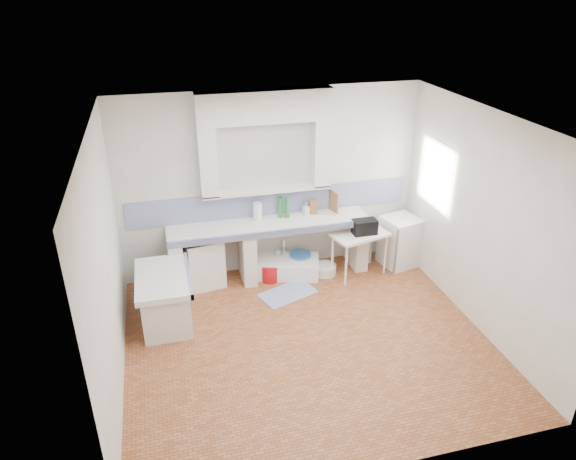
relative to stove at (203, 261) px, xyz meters
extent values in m
plane|color=#9C5B39|center=(1.11, -1.73, -0.38)|extent=(4.50, 4.50, 0.00)
plane|color=white|center=(1.11, -1.73, 2.42)|extent=(4.50, 4.50, 0.00)
plane|color=silver|center=(1.11, 0.27, 1.02)|extent=(4.50, 0.00, 4.50)
plane|color=silver|center=(1.11, -3.73, 1.02)|extent=(4.50, 0.00, 4.50)
plane|color=silver|center=(-1.14, -1.73, 1.02)|extent=(0.00, 4.50, 4.50)
plane|color=silver|center=(3.36, -1.73, 1.02)|extent=(0.00, 4.50, 4.50)
cube|color=silver|center=(1.01, 0.15, 2.20)|extent=(1.90, 0.25, 0.45)
cube|color=#372011|center=(3.53, -0.53, 1.22)|extent=(0.35, 0.86, 1.06)
cube|color=white|center=(3.39, -0.53, 1.60)|extent=(0.01, 0.84, 0.24)
cube|color=white|center=(1.01, -0.03, 0.48)|extent=(3.00, 0.60, 0.08)
cube|color=navy|center=(1.01, -0.31, 0.48)|extent=(3.00, 0.04, 0.10)
cube|color=silver|center=(-0.39, -0.03, 0.03)|extent=(0.20, 0.55, 0.82)
cube|color=silver|center=(0.66, -0.03, 0.03)|extent=(0.20, 0.55, 0.82)
cube|color=silver|center=(2.41, -0.03, 0.03)|extent=(0.20, 0.55, 0.82)
cube|color=white|center=(-0.59, -0.83, 0.28)|extent=(0.70, 1.10, 0.08)
cube|color=silver|center=(-0.59, -0.83, -0.07)|extent=(0.60, 1.00, 0.62)
cube|color=navy|center=(-0.26, -0.83, 0.28)|extent=(0.04, 1.10, 0.10)
cube|color=navy|center=(1.11, 0.26, 0.72)|extent=(4.27, 0.03, 0.40)
cube|color=white|center=(0.00, 0.00, 0.00)|extent=(0.61, 0.59, 0.76)
cube|color=white|center=(1.27, -0.05, -0.26)|extent=(1.08, 0.78, 0.23)
cube|color=white|center=(2.34, -0.32, -0.03)|extent=(0.92, 0.66, 0.04)
cube|color=white|center=(3.08, -0.18, 0.02)|extent=(0.62, 0.62, 0.80)
cylinder|color=#B70E14|center=(0.97, -0.16, -0.25)|extent=(0.36, 0.36, 0.26)
cylinder|color=orange|center=(1.32, -0.07, -0.26)|extent=(0.33, 0.33, 0.23)
cylinder|color=#2566AF|center=(1.49, 0.00, -0.23)|extent=(0.36, 0.36, 0.31)
cylinder|color=white|center=(1.84, -0.18, -0.31)|extent=(0.44, 0.44, 0.14)
cylinder|color=silver|center=(1.16, 0.12, -0.21)|extent=(0.11, 0.11, 0.34)
cylinder|color=silver|center=(1.39, 0.12, -0.24)|extent=(0.08, 0.08, 0.27)
cube|color=black|center=(2.39, -0.33, 0.43)|extent=(0.36, 0.21, 0.22)
cylinder|color=#1E762B|center=(1.20, 0.12, 0.68)|extent=(0.08, 0.08, 0.32)
cylinder|color=#1E762B|center=(1.30, 0.09, 0.68)|extent=(0.08, 0.08, 0.31)
cube|color=#91603A|center=(1.72, 0.12, 0.63)|extent=(0.13, 0.11, 0.22)
cube|color=#91603A|center=(2.05, 0.12, 0.68)|extent=(0.09, 0.23, 0.32)
cylinder|color=white|center=(0.86, 0.12, 0.66)|extent=(0.16, 0.16, 0.27)
imported|color=white|center=(1.61, 0.12, 0.62)|extent=(0.11, 0.11, 0.19)
cube|color=#45519C|center=(1.13, -0.61, -0.37)|extent=(0.91, 0.71, 0.01)
camera|label=1|loc=(-0.48, -6.82, 3.82)|focal=32.56mm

